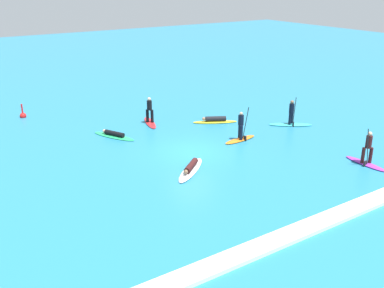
{
  "coord_description": "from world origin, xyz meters",
  "views": [
    {
      "loc": [
        -12.95,
        -19.89,
        9.55
      ],
      "look_at": [
        0.0,
        0.0,
        0.5
      ],
      "focal_mm": 41.35,
      "sensor_mm": 36.0,
      "label": 1
    }
  ],
  "objects": [
    {
      "name": "surfer_on_green_board",
      "position": [
        -2.73,
        4.9,
        0.12
      ],
      "size": [
        2.04,
        3.15,
        0.37
      ],
      "rotation": [
        0.0,
        0.0,
        2.03
      ],
      "color": "#23B266",
      "rests_on": "ground_plane"
    },
    {
      "name": "surfer_on_teal_board",
      "position": [
        8.32,
        0.46,
        0.42
      ],
      "size": [
        2.79,
        2.27,
        2.08
      ],
      "rotation": [
        0.0,
        0.0,
        5.67
      ],
      "color": "#33C6CC",
      "rests_on": "ground_plane"
    },
    {
      "name": "surfer_on_yellow_board",
      "position": [
        4.34,
        3.76,
        0.16
      ],
      "size": [
        3.01,
        2.02,
        0.45
      ],
      "rotation": [
        0.0,
        0.0,
        2.65
      ],
      "color": "yellow",
      "rests_on": "ground_plane"
    },
    {
      "name": "surfer_on_white_board",
      "position": [
        -1.49,
        -2.16,
        0.14
      ],
      "size": [
        2.97,
        2.61,
        0.43
      ],
      "rotation": [
        0.0,
        0.0,
        3.83
      ],
      "color": "white",
      "rests_on": "ground_plane"
    },
    {
      "name": "surfer_on_red_board",
      "position": [
        0.47,
        6.05,
        0.53
      ],
      "size": [
        1.27,
        2.71,
        1.85
      ],
      "rotation": [
        0.0,
        0.0,
        4.44
      ],
      "color": "red",
      "rests_on": "ground_plane"
    },
    {
      "name": "surfer_on_orange_board",
      "position": [
        3.58,
        0.01,
        0.51
      ],
      "size": [
        2.49,
        0.9,
        2.21
      ],
      "rotation": [
        0.0,
        0.0,
        0.11
      ],
      "color": "orange",
      "rests_on": "ground_plane"
    },
    {
      "name": "wave_crest",
      "position": [
        0.0,
        -9.55,
        0.09
      ],
      "size": [
        16.64,
        0.9,
        0.18
      ],
      "primitive_type": "cube",
      "color": "white",
      "rests_on": "ground_plane"
    },
    {
      "name": "surfer_on_purple_board",
      "position": [
        6.9,
        -6.63,
        0.54
      ],
      "size": [
        0.74,
        2.52,
        2.16
      ],
      "rotation": [
        0.0,
        0.0,
        4.71
      ],
      "color": "purple",
      "rests_on": "ground_plane"
    },
    {
      "name": "ground_plane",
      "position": [
        0.0,
        0.0,
        0.0
      ],
      "size": [
        120.0,
        120.0,
        0.0
      ],
      "primitive_type": "plane",
      "color": "teal",
      "rests_on": "ground"
    },
    {
      "name": "marker_buoy",
      "position": [
        -6.55,
        12.28,
        0.16
      ],
      "size": [
        0.45,
        0.45,
        1.1
      ],
      "color": "red",
      "rests_on": "ground_plane"
    }
  ]
}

